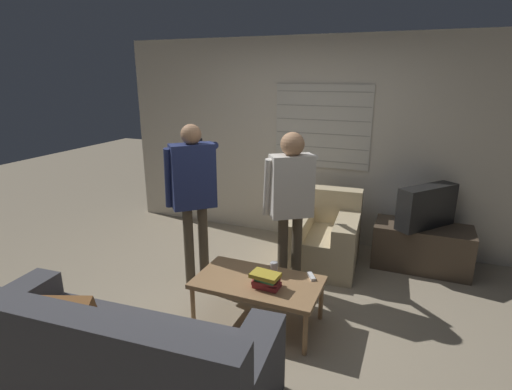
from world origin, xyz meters
The scene contains 12 objects.
ground_plane centered at (0.00, 0.00, 0.00)m, with size 16.00×16.00×0.00m, color gray.
wall_back centered at (0.00, 2.03, 1.28)m, with size 5.20×0.08×2.55m.
couch_blue centered at (-0.44, -1.26, 0.31)m, with size 2.15×1.01×0.86m.
armchair_beige centered at (0.37, 1.31, 0.32)m, with size 0.83×0.95×0.82m.
coffee_table centered at (0.12, -0.06, 0.37)m, with size 1.08×0.60×0.41m.
tv_stand centered at (1.42, 1.61, 0.25)m, with size 1.03×0.49×0.50m.
tv centered at (1.42, 1.61, 0.73)m, with size 0.61×0.69×0.46m.
person_left_standing centered at (-0.74, 0.36, 1.05)m, with size 0.50×0.83×1.66m.
person_right_standing centered at (0.19, 0.60, 1.01)m, with size 0.50×0.79×1.60m.
book_stack centered at (0.22, -0.14, 0.48)m, with size 0.25×0.19×0.13m.
soda_can centered at (0.21, 0.08, 0.47)m, with size 0.07×0.07×0.13m.
spare_remote centered at (0.53, 0.16, 0.42)m, with size 0.10×0.13×0.02m.
Camera 1 is at (1.25, -2.89, 2.10)m, focal length 28.00 mm.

